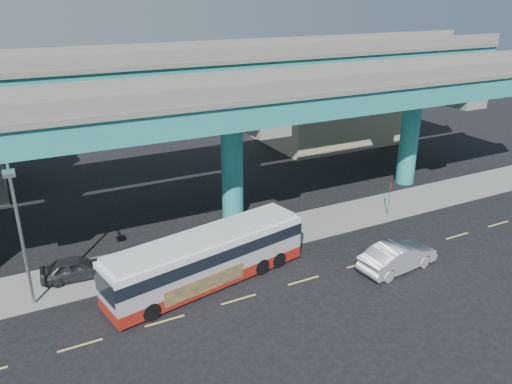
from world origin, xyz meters
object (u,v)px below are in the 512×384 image
transit_bus (208,257)px  parked_car (76,268)px  stop_sign (390,191)px  sedan (398,256)px  street_lamp (17,215)px

transit_bus → parked_car: bearing=139.6°
stop_sign → sedan: bearing=-151.4°
transit_bus → stop_sign: bearing=-2.5°
sedan → parked_car: 18.18m
sedan → parked_car: size_ratio=1.33×
sedan → parked_car: (-16.68, 7.23, -0.03)m
sedan → stop_sign: bearing=-43.0°
street_lamp → sedan: bearing=-15.1°
parked_car → street_lamp: street_lamp is taller
transit_bus → parked_car: size_ratio=3.09×
transit_bus → sedan: size_ratio=2.32×
parked_car → stop_sign: stop_sign is taller
sedan → stop_sign: 7.47m
transit_bus → stop_sign: transit_bus is taller
transit_bus → street_lamp: bearing=159.3°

